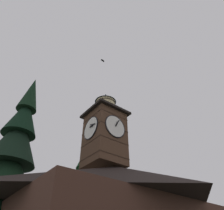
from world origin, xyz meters
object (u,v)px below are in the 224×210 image
object	(u,v)px
flying_bird_high	(103,60)
clock_tower	(105,132)
pine_tree_aside	(7,170)
pine_tree_behind	(84,204)
moon	(79,183)

from	to	relation	value
flying_bird_high	clock_tower	bearing A→B (deg)	-169.61
pine_tree_aside	flying_bird_high	xyz separation A→B (m)	(-6.65, 3.77, 15.14)
clock_tower	pine_tree_behind	size ratio (longest dim) A/B	0.56
clock_tower	pine_tree_behind	distance (m)	9.22
pine_tree_behind	moon	xyz separation A→B (m)	(-14.39, -27.70, 11.35)
clock_tower	pine_tree_aside	size ratio (longest dim) A/B	0.50
moon	pine_tree_behind	bearing A→B (deg)	62.55
clock_tower	pine_tree_aside	xyz separation A→B (m)	(7.39, -3.64, -4.58)
pine_tree_aside	moon	world-z (taller)	moon
clock_tower	moon	xyz separation A→B (m)	(-16.70, -34.75, 5.87)
flying_bird_high	pine_tree_behind	bearing A→B (deg)	-112.99
clock_tower	moon	distance (m)	39.00
pine_tree_aside	moon	distance (m)	40.72
clock_tower	flying_bird_high	world-z (taller)	flying_bird_high
pine_tree_behind	moon	world-z (taller)	moon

